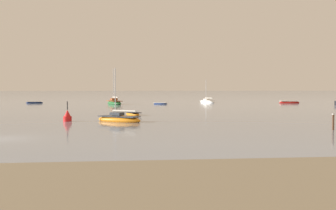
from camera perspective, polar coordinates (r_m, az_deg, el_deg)
The scene contains 9 objects.
sailboat_moored_0 at distance 45.59m, azimuth -6.53°, elevation -1.88°, with size 5.27×4.49×5.97m.
rowboat_moored_1 at distance 101.65m, azimuth -17.34°, elevation 0.31°, with size 3.78×1.57×0.58m.
rowboat_moored_2 at distance 55.81m, azimuth -4.71°, elevation -1.20°, with size 2.32×3.92×0.59m.
rowboat_moored_3 at distance 101.47m, azimuth 15.84°, elevation 0.35°, with size 4.77×2.31×0.72m.
rowboat_moored_4 at distance 91.63m, azimuth -1.02°, elevation 0.19°, with size 3.30×2.64×0.51m.
sailboat_moored_1 at distance 91.94m, azimuth -7.16°, elevation 0.31°, with size 4.06×7.37×7.89m.
sailboat_moored_2 at distance 101.12m, azimuth 5.22°, elevation 0.45°, with size 3.55×5.34×5.76m.
channel_buoy at distance 46.94m, azimuth -13.23°, elevation -1.56°, with size 0.90×0.90×2.30m.
mooring_post_near at distance 39.10m, azimuth 21.11°, elevation -2.12°, with size 0.22×0.22×1.57m.
Camera 1 is at (8.48, -31.05, 3.64)m, focal length 45.83 mm.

